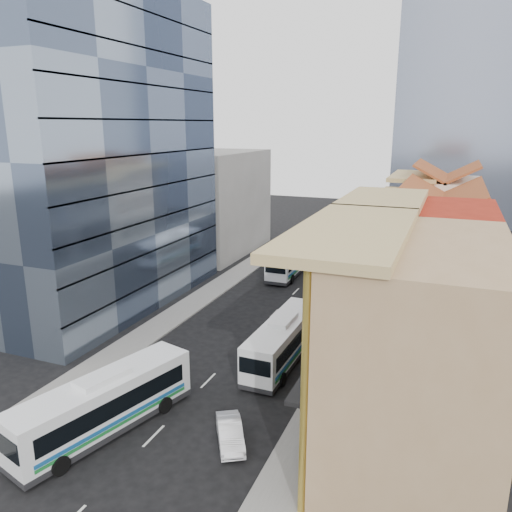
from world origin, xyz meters
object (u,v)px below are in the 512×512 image
at_px(sedan_left, 68,430).
at_px(sedan_right, 230,433).
at_px(shophouse_tan, 418,353).
at_px(bus_right, 283,339).
at_px(bus_left_near, 104,403).
at_px(office_tower, 97,152).
at_px(bus_left_far, 291,258).

relative_size(sedan_left, sedan_right, 1.20).
height_order(shophouse_tan, bus_right, shophouse_tan).
height_order(shophouse_tan, bus_left_near, shophouse_tan).
bearing_deg(sedan_right, office_tower, 111.00).
bearing_deg(bus_left_near, sedan_left, -111.49).
relative_size(shophouse_tan, sedan_left, 3.01).
bearing_deg(bus_right, office_tower, 164.84).
bearing_deg(sedan_right, bus_left_far, 71.27).
xyz_separation_m(bus_left_far, sedan_left, (-1.58, -36.60, -1.08)).
relative_size(bus_left_far, bus_right, 1.05).
bearing_deg(bus_right, bus_left_near, -117.54).
xyz_separation_m(bus_left_near, bus_right, (6.82, 12.45, -0.07)).
relative_size(shophouse_tan, sedan_right, 3.62).
height_order(sedan_left, sedan_right, sedan_left).
height_order(office_tower, bus_left_far, office_tower).
distance_m(sedan_left, sedan_right, 9.23).
bearing_deg(shophouse_tan, sedan_left, -160.89).
relative_size(bus_right, sedan_left, 2.39).
xyz_separation_m(shophouse_tan, sedan_right, (-9.57, -2.95, -5.36)).
height_order(shophouse_tan, sedan_left, shophouse_tan).
relative_size(office_tower, sedan_right, 7.76).
height_order(bus_left_far, bus_right, bus_left_far).
xyz_separation_m(office_tower, bus_left_near, (14.12, -18.59, -13.14)).
distance_m(bus_left_far, sedan_right, 34.01).
relative_size(office_tower, bus_right, 2.70).
bearing_deg(bus_right, shophouse_tan, -36.84).
bearing_deg(bus_left_near, sedan_right, 28.27).
distance_m(bus_left_near, sedan_left, 2.39).
bearing_deg(bus_right, bus_left_far, 107.41).
distance_m(bus_left_near, bus_left_far, 34.89).
bearing_deg(office_tower, bus_left_far, 48.54).
distance_m(bus_left_far, sedan_left, 36.65).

